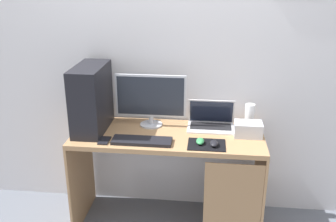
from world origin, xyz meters
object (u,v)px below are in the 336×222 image
object	(u,v)px
monitor	(151,99)
laptop	(211,122)
speaker	(249,116)
keyboard	(142,141)
projector	(248,129)
mouse_left	(200,141)
cell_phone	(104,141)
pc_tower	(91,98)
mouse_right	(214,143)

from	to	relation	value
monitor	laptop	bearing A→B (deg)	2.17
speaker	keyboard	size ratio (longest dim) A/B	0.45
speaker	projector	xyz separation A→B (m)	(-0.02, -0.16, -0.04)
mouse_left	cell_phone	xyz separation A→B (m)	(-0.67, -0.03, -0.02)
pc_tower	laptop	bearing A→B (deg)	8.67
laptop	keyboard	xyz separation A→B (m)	(-0.48, -0.33, -0.03)
monitor	mouse_left	bearing A→B (deg)	-36.55
mouse_left	speaker	bearing A→B (deg)	43.19
keyboard	mouse_left	bearing A→B (deg)	2.81
monitor	projector	xyz separation A→B (m)	(0.73, -0.11, -0.16)
mouse_right	cell_phone	bearing A→B (deg)	-179.64
laptop	projector	bearing A→B (deg)	-25.52
projector	cell_phone	world-z (taller)	projector
monitor	keyboard	distance (m)	0.37
speaker	mouse_left	xyz separation A→B (m)	(-0.36, -0.34, -0.07)
laptop	keyboard	size ratio (longest dim) A/B	0.84
mouse_left	projector	bearing A→B (deg)	27.61
keyboard	mouse_right	xyz separation A→B (m)	(0.50, -0.01, 0.01)
laptop	cell_phone	xyz separation A→B (m)	(-0.74, -0.34, -0.04)
projector	mouse_left	distance (m)	0.38
projector	cell_phone	bearing A→B (deg)	-168.43
monitor	projector	size ratio (longest dim) A/B	2.69
monitor	cell_phone	world-z (taller)	monitor
cell_phone	laptop	bearing A→B (deg)	24.31
laptop	mouse_right	world-z (taller)	laptop
projector	laptop	bearing A→B (deg)	154.48
pc_tower	monitor	size ratio (longest dim) A/B	0.92
monitor	laptop	xyz separation A→B (m)	(0.46, 0.02, -0.17)
pc_tower	speaker	bearing A→B (deg)	8.06
pc_tower	laptop	xyz separation A→B (m)	(0.88, 0.13, -0.20)
projector	keyboard	xyz separation A→B (m)	(-0.75, -0.20, -0.04)
projector	mouse_left	bearing A→B (deg)	-152.39
pc_tower	speaker	xyz separation A→B (m)	(1.17, 0.17, -0.15)
pc_tower	cell_phone	world-z (taller)	pc_tower
keyboard	cell_phone	bearing A→B (deg)	-177.89
keyboard	laptop	bearing A→B (deg)	34.36
mouse_right	cell_phone	size ratio (longest dim) A/B	0.74
pc_tower	cell_phone	xyz separation A→B (m)	(0.14, -0.20, -0.24)
projector	cell_phone	distance (m)	1.04
laptop	pc_tower	bearing A→B (deg)	-171.33
monitor	speaker	xyz separation A→B (m)	(0.75, 0.05, -0.12)
mouse_right	cell_phone	world-z (taller)	mouse_right
monitor	projector	distance (m)	0.76
mouse_left	mouse_right	bearing A→B (deg)	-14.74
monitor	pc_tower	bearing A→B (deg)	-164.52
laptop	speaker	xyz separation A→B (m)	(0.29, 0.03, 0.05)
projector	pc_tower	bearing A→B (deg)	-179.70
laptop	cell_phone	distance (m)	0.82
speaker	mouse_right	xyz separation A→B (m)	(-0.26, -0.36, -0.07)
laptop	speaker	world-z (taller)	laptop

